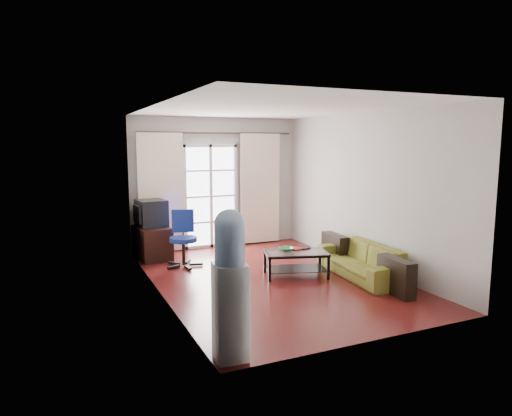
{
  "coord_description": "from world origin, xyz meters",
  "views": [
    {
      "loc": [
        -3.15,
        -6.44,
        2.17
      ],
      "look_at": [
        -0.1,
        0.35,
        1.11
      ],
      "focal_mm": 32.0,
      "sensor_mm": 36.0,
      "label": 1
    }
  ],
  "objects_px": {
    "tv_stand": "(152,243)",
    "task_chair": "(184,250)",
    "water_cooler": "(230,282)",
    "coffee_table": "(296,260)",
    "crt_tv": "(150,213)",
    "sofa": "(362,260)"
  },
  "relations": [
    {
      "from": "sofa",
      "to": "task_chair",
      "type": "height_order",
      "value": "task_chair"
    },
    {
      "from": "water_cooler",
      "to": "tv_stand",
      "type": "bearing_deg",
      "value": 93.68
    },
    {
      "from": "tv_stand",
      "to": "coffee_table",
      "type": "bearing_deg",
      "value": -54.81
    },
    {
      "from": "sofa",
      "to": "tv_stand",
      "type": "relative_size",
      "value": 2.28
    },
    {
      "from": "coffee_table",
      "to": "water_cooler",
      "type": "xyz_separation_m",
      "value": [
        -2.03,
        -2.28,
        0.54
      ]
    },
    {
      "from": "sofa",
      "to": "water_cooler",
      "type": "relative_size",
      "value": 1.23
    },
    {
      "from": "task_chair",
      "to": "water_cooler",
      "type": "xyz_separation_m",
      "value": [
        -0.51,
        -3.64,
        0.51
      ]
    },
    {
      "from": "tv_stand",
      "to": "task_chair",
      "type": "xyz_separation_m",
      "value": [
        0.4,
        -0.77,
        -0.01
      ]
    },
    {
      "from": "sofa",
      "to": "task_chair",
      "type": "xyz_separation_m",
      "value": [
        -2.49,
        1.82,
        0.03
      ]
    },
    {
      "from": "crt_tv",
      "to": "water_cooler",
      "type": "relative_size",
      "value": 0.39
    },
    {
      "from": "coffee_table",
      "to": "task_chair",
      "type": "distance_m",
      "value": 2.04
    },
    {
      "from": "tv_stand",
      "to": "crt_tv",
      "type": "distance_m",
      "value": 0.56
    },
    {
      "from": "crt_tv",
      "to": "sofa",
      "type": "bearing_deg",
      "value": -49.46
    },
    {
      "from": "coffee_table",
      "to": "task_chair",
      "type": "height_order",
      "value": "task_chair"
    },
    {
      "from": "tv_stand",
      "to": "water_cooler",
      "type": "xyz_separation_m",
      "value": [
        -0.11,
        -4.42,
        0.5
      ]
    },
    {
      "from": "coffee_table",
      "to": "tv_stand",
      "type": "bearing_deg",
      "value": 131.91
    },
    {
      "from": "tv_stand",
      "to": "task_chair",
      "type": "distance_m",
      "value": 0.87
    },
    {
      "from": "water_cooler",
      "to": "coffee_table",
      "type": "bearing_deg",
      "value": 53.53
    },
    {
      "from": "tv_stand",
      "to": "water_cooler",
      "type": "distance_m",
      "value": 4.45
    },
    {
      "from": "tv_stand",
      "to": "sofa",
      "type": "bearing_deg",
      "value": -48.6
    },
    {
      "from": "coffee_table",
      "to": "water_cooler",
      "type": "distance_m",
      "value": 3.1
    },
    {
      "from": "sofa",
      "to": "water_cooler",
      "type": "distance_m",
      "value": 3.55
    }
  ]
}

